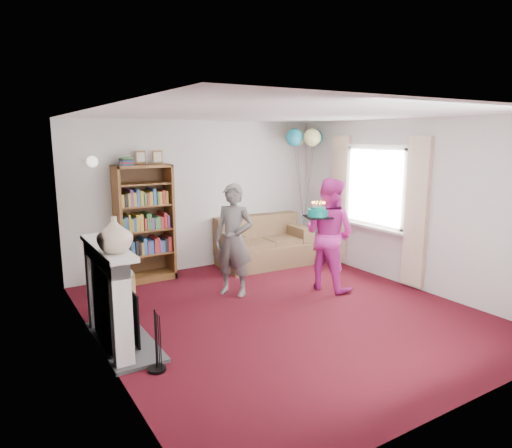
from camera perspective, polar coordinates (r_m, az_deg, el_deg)
ground at (r=6.02m, az=3.37°, el=-10.97°), size 5.00×5.00×0.00m
wall_back at (r=7.84m, az=-7.11°, el=3.56°), size 4.50×0.02×2.50m
wall_left at (r=4.77m, az=-19.30°, el=-1.73°), size 0.02×5.00×2.50m
wall_right at (r=7.20m, az=18.40°, el=2.44°), size 0.02×5.00×2.50m
ceiling at (r=5.59m, az=3.67°, el=13.57°), size 4.50×5.00×0.01m
fireplace at (r=5.19m, az=-17.37°, el=-9.10°), size 0.55×1.80×1.12m
window_bay at (r=7.57m, az=14.64°, el=2.67°), size 0.14×2.02×2.20m
wall_sconce at (r=7.09m, az=-19.79°, el=7.36°), size 0.16×0.23×0.16m
bookcase at (r=7.33m, az=-13.84°, el=-0.00°), size 0.86×0.42×2.03m
sofa at (r=8.11m, az=0.96°, el=-2.78°), size 1.61×0.85×0.85m
wicker_basket at (r=6.92m, az=-16.44°, el=-7.10°), size 0.38×0.38×0.35m
person_striped at (r=6.46m, az=-2.82°, el=-2.00°), size 0.65×0.70×1.60m
person_magenta at (r=6.79m, az=9.12°, el=-1.26°), size 0.83×0.95×1.65m
birthday_cake at (r=6.53m, az=7.78°, el=1.39°), size 0.35×0.35×0.22m
balloons at (r=8.33m, az=6.06°, el=10.71°), size 0.75×0.75×1.73m
mantel_vase at (r=4.65m, az=-17.25°, el=-1.26°), size 0.41×0.41×0.36m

